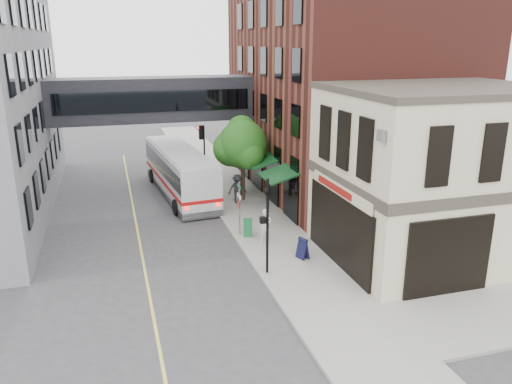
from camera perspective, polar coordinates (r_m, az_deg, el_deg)
ground at (r=21.64m, az=1.89°, el=-11.89°), size 120.00×120.00×0.00m
sidewalk_main at (r=34.56m, az=-2.24°, el=-0.54°), size 4.00×60.00×0.15m
corner_building at (r=25.75m, az=19.84°, el=1.93°), size 10.19×8.12×8.45m
brick_building at (r=36.82m, az=9.59°, el=11.31°), size 13.76×18.00×14.00m
skyway_bridge at (r=36.32m, az=-11.76°, el=10.35°), size 14.00×3.18×3.00m
traffic_signal_near at (r=22.26m, az=1.24°, el=-2.61°), size 0.44×0.22×4.60m
traffic_signal_far at (r=36.24m, az=-6.16°, el=5.53°), size 0.53×0.28×4.50m
street_sign_pole at (r=27.15m, az=-1.92°, el=-1.32°), size 0.08×0.75×3.00m
street_tree at (r=32.92m, az=-1.65°, el=5.48°), size 3.80×3.20×5.60m
lane_marking at (r=29.87m, az=-13.45°, el=-3.99°), size 0.12×40.00×0.01m
bus at (r=35.28m, az=-8.74°, el=2.50°), size 3.70×11.94×3.16m
pedestrian_a at (r=26.47m, az=1.08°, el=-3.86°), size 0.75×0.62×1.78m
pedestrian_b at (r=33.52m, az=-1.96°, el=0.52°), size 0.88×0.73×1.65m
pedestrian_c at (r=32.75m, az=-2.15°, el=0.38°), size 1.29×0.80×1.93m
newspaper_box at (r=27.32m, az=-0.93°, el=-4.09°), size 0.59×0.55×0.97m
sandwich_board at (r=24.69m, az=5.37°, el=-6.41°), size 0.56×0.68×1.06m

